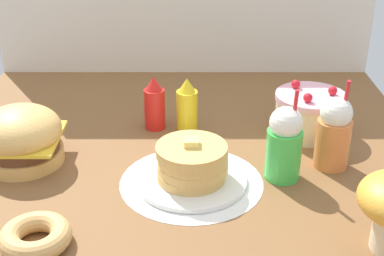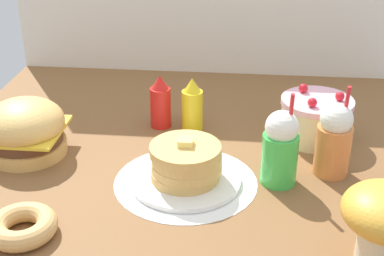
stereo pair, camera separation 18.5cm
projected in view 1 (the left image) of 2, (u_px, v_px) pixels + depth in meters
ground_plane at (179, 183)px, 1.93m from camera, size 1.92×2.20×0.02m
doily_mat at (190, 182)px, 1.92m from camera, size 0.50×0.50×0.00m
burger at (19, 137)px, 2.00m from camera, size 0.30×0.30×0.22m
pancake_stack at (190, 166)px, 1.88m from camera, size 0.39×0.39×0.17m
layer_cake at (308, 113)px, 2.22m from camera, size 0.29×0.29×0.21m
ketchup_bottle at (153, 104)px, 2.26m from camera, size 0.09×0.09×0.23m
mustard_bottle at (185, 106)px, 2.24m from camera, size 0.09×0.09×0.23m
cream_soda_cup at (283, 144)px, 1.89m from camera, size 0.13×0.13×0.34m
orange_float_cup at (332, 133)px, 1.96m from camera, size 0.13×0.13×0.34m
donut_pink_glaze at (34, 236)px, 1.59m from camera, size 0.21×0.21×0.06m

